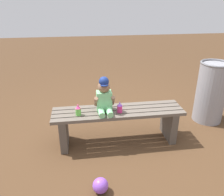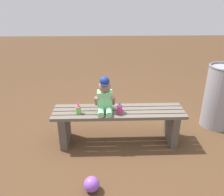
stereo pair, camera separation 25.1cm
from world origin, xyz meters
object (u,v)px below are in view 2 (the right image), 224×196
Objects in this scene: park_bench at (119,121)px; sippy_cup_left at (78,109)px; sippy_cup_right at (120,108)px; toy_ball at (92,184)px; trash_bin at (220,96)px; child_figure at (105,96)px.

sippy_cup_left is (-0.46, -0.06, 0.19)m from park_bench.
sippy_cup_right is (0.01, -0.06, 0.19)m from park_bench.
sippy_cup_left is at bearing 180.00° from sippy_cup_right.
toy_ball is (-0.29, -0.77, -0.21)m from park_bench.
trash_bin reaches higher than toy_ball.
toy_ball is (-0.30, -0.72, -0.41)m from sippy_cup_right.
child_figure is at bearing 11.69° from sippy_cup_left.
sippy_cup_left is at bearing 103.18° from toy_ball.
trash_bin is (1.50, 0.33, -0.17)m from child_figure.
trash_bin is (1.80, 0.40, -0.05)m from sippy_cup_left.
sippy_cup_right is (0.46, 0.00, 0.00)m from sippy_cup_left.
park_bench is at bearing 97.60° from sippy_cup_right.
park_bench is 12.19× the size of sippy_cup_left.
sippy_cup_left is 0.86× the size of toy_ball.
park_bench is at bearing -1.95° from child_figure.
toy_ball is 0.17× the size of trash_bin.
toy_ball is at bearing -145.78° from trash_bin.
child_figure is 0.48× the size of trash_bin.
park_bench is 0.20m from sippy_cup_right.
park_bench is at bearing 7.02° from sippy_cup_left.
child_figure is 1.55m from trash_bin.
child_figure reaches higher than sippy_cup_right.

